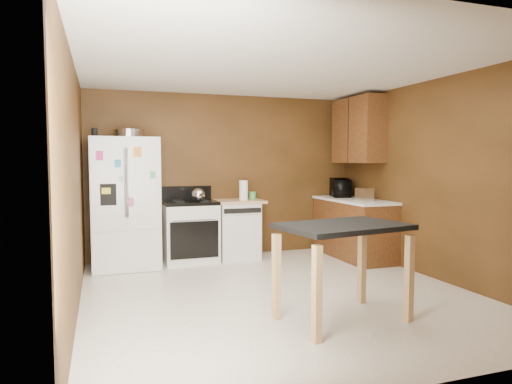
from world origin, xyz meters
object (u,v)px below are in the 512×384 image
roasting_pan (130,134)px  dishwasher (237,229)px  island (343,240)px  kettle (198,195)px  paper_towel (244,190)px  microwave (340,188)px  green_canister (252,195)px  gas_range (190,231)px  pen_cup (95,132)px  refrigerator (125,203)px  toaster (364,194)px

roasting_pan → dishwasher: size_ratio=0.49×
island → kettle: bearing=106.0°
paper_towel → island: bearing=-88.4°
kettle → microwave: 2.35m
green_canister → gas_range: 1.11m
kettle → gas_range: gas_range is taller
roasting_pan → microwave: 3.38m
green_canister → island: (-0.11, -2.97, -0.19)m
kettle → green_canister: size_ratio=1.66×
microwave → paper_towel: bearing=108.1°
kettle → paper_towel: size_ratio=0.65×
pen_cup → island: size_ratio=0.09×
paper_towel → green_canister: paper_towel is taller
refrigerator → gas_range: size_ratio=1.64×
island → refrigerator: bearing=122.3°
kettle → refrigerator: refrigerator is taller
green_canister → roasting_pan: bearing=-174.6°
microwave → refrigerator: refrigerator is taller
pen_cup → microwave: size_ratio=0.23×
pen_cup → green_canister: bearing=6.3°
gas_range → dishwasher: 0.72m
refrigerator → dishwasher: size_ratio=2.02×
green_canister → microwave: 1.46m
refrigerator → roasting_pan: bearing=-25.0°
pen_cup → microwave: (3.73, 0.13, -0.82)m
paper_towel → dishwasher: size_ratio=0.33×
pen_cup → microwave: pen_cup is taller
paper_towel → green_canister: bearing=37.3°
refrigerator → island: bearing=-57.7°
green_canister → dishwasher: (-0.27, -0.05, -0.50)m
refrigerator → dishwasher: 1.69m
pen_cup → toaster: size_ratio=0.44×
roasting_pan → toaster: roasting_pan is taller
roasting_pan → paper_towel: bearing=1.0°
gas_range → dishwasher: gas_range is taller
microwave → refrigerator: size_ratio=0.27×
refrigerator → dishwasher: bearing=3.0°
pen_cup → dishwasher: (2.00, 0.20, -1.40)m
roasting_pan → gas_range: bearing=6.5°
pen_cup → refrigerator: size_ratio=0.06×
pen_cup → green_canister: 2.46m
toaster → microwave: microwave is taller
paper_towel → refrigerator: (-1.71, 0.01, -0.14)m
paper_towel → microwave: paper_towel is taller
pen_cup → refrigerator: (0.37, 0.12, -0.96)m
kettle → paper_towel: 0.71m
microwave → island: bearing=168.6°
roasting_pan → pen_cup: size_ratio=3.84×
island → paper_towel: bearing=91.6°
kettle → dishwasher: size_ratio=0.22×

